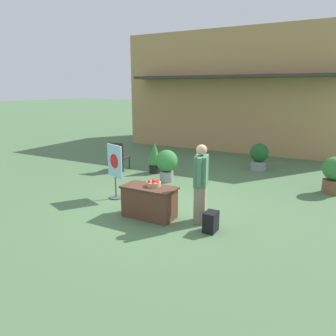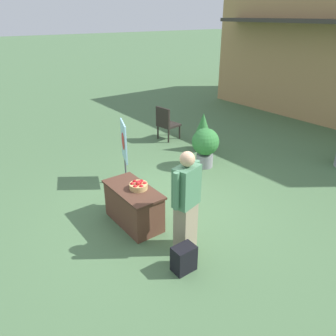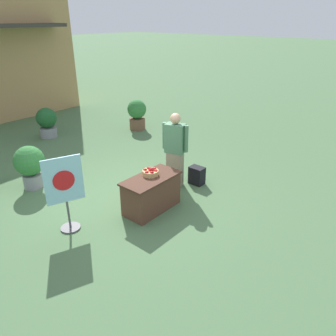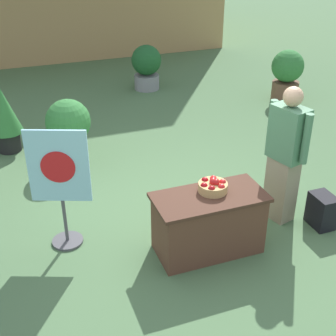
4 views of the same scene
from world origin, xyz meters
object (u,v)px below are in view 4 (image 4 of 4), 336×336
display_table (208,223)px  apple_basket (213,186)px  backpack (322,211)px  poster_board (60,182)px  potted_plant_near_right (4,116)px  potted_plant_near_left (146,66)px  person_visitor (285,155)px  potted_plant_far_left (69,126)px  potted_plant_far_right (287,73)px

display_table → apple_basket: (0.07, 0.08, 0.42)m
backpack → poster_board: bearing=166.1°
potted_plant_near_right → potted_plant_near_left: bearing=35.1°
display_table → potted_plant_near_right: (-1.94, 3.43, 0.24)m
display_table → person_visitor: bearing=14.8°
apple_basket → potted_plant_far_left: 2.87m
display_table → apple_basket: apple_basket is taller
backpack → apple_basket: bearing=174.9°
person_visitor → potted_plant_near_right: (-3.05, 3.13, -0.28)m
potted_plant_near_right → potted_plant_far_left: potted_plant_near_right is taller
poster_board → potted_plant_far_left: size_ratio=1.43×
poster_board → potted_plant_far_right: size_ratio=1.39×
person_visitor → potted_plant_near_left: (-0.02, 5.26, -0.36)m
apple_basket → potted_plant_near_right: bearing=120.9°
poster_board → potted_plant_near_left: (2.56, 4.86, -0.30)m
person_visitor → potted_plant_near_right: person_visitor is taller
apple_basket → backpack: (1.43, -0.13, -0.57)m
backpack → potted_plant_near_left: size_ratio=0.44×
apple_basket → poster_board: size_ratio=0.22×
backpack → potted_plant_near_left: bearing=94.2°
potted_plant_far_left → display_table: bearing=-68.7°
person_visitor → backpack: (0.39, -0.35, -0.67)m
display_table → apple_basket: 0.43m
potted_plant_near_left → potted_plant_far_right: (2.44, -1.63, 0.04)m
potted_plant_far_right → display_table: bearing=-132.0°
potted_plant_far_left → person_visitor: bearing=-48.1°
person_visitor → potted_plant_near_left: bearing=-104.6°
display_table → person_visitor: size_ratio=0.72×
display_table → potted_plant_far_right: 5.27m
backpack → potted_plant_near_left: 5.62m
person_visitor → potted_plant_far_right: person_visitor is taller
potted_plant_near_right → potted_plant_far_left: bearing=-39.3°
potted_plant_far_left → potted_plant_near_left: 3.56m
backpack → potted_plant_far_right: size_ratio=0.41×
person_visitor → potted_plant_near_right: size_ratio=1.61×
display_table → potted_plant_near_right: bearing=119.4°
display_table → backpack: 1.51m
person_visitor → potted_plant_far_left: size_ratio=1.72×
potted_plant_near_right → potted_plant_near_left: (3.02, 2.12, -0.09)m
backpack → potted_plant_near_right: (-3.43, 3.48, 0.39)m
person_visitor → apple_basket: bearing=-3.0°
apple_basket → person_visitor: person_visitor is taller
person_visitor → backpack: person_visitor is taller
potted_plant_near_left → person_visitor: bearing=-89.7°
apple_basket → poster_board: poster_board is taller
potted_plant_near_left → backpack: bearing=-85.8°
poster_board → potted_plant_near_left: bearing=173.6°
potted_plant_near_right → person_visitor: bearing=-45.8°
poster_board → potted_plant_far_left: 2.08m
poster_board → potted_plant_near_left: 5.51m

